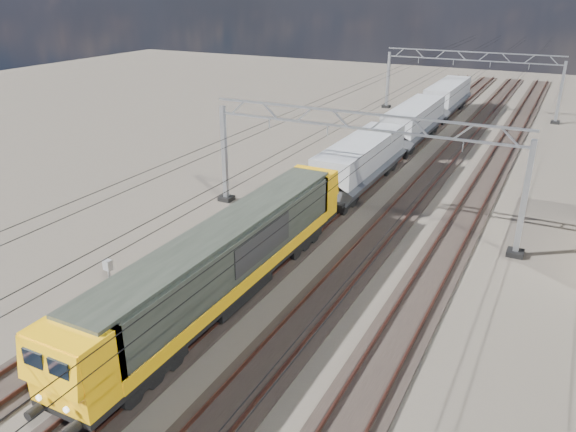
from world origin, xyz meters
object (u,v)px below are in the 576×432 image
at_px(catenary_gantry_far, 469,81).
at_px(hopper_wagon_lead, 361,160).
at_px(locomotive, 228,257).
at_px(trackside_cabinet, 108,266).
at_px(hopper_wagon_third, 448,96).
at_px(catenary_gantry_mid, 357,165).
at_px(hopper_wagon_mid, 414,121).

height_order(catenary_gantry_far, hopper_wagon_lead, catenary_gantry_far).
height_order(locomotive, hopper_wagon_lead, locomotive).
height_order(hopper_wagon_lead, trackside_cabinet, hopper_wagon_lead).
bearing_deg(hopper_wagon_third, catenary_gantry_mid, -86.71).
xyz_separation_m(locomotive, hopper_wagon_mid, (-0.00, 31.90, -0.09)).
height_order(catenary_gantry_mid, locomotive, catenary_gantry_mid).
bearing_deg(catenary_gantry_mid, locomotive, -100.00).
bearing_deg(hopper_wagon_third, catenary_gantry_far, 31.95).
distance_m(catenary_gantry_mid, catenary_gantry_far, 36.00).
distance_m(catenary_gantry_far, hopper_wagon_third, 2.89).
xyz_separation_m(catenary_gantry_mid, hopper_wagon_mid, (-2.00, 20.55, -1.67)).
bearing_deg(hopper_wagon_third, hopper_wagon_lead, -90.00).
xyz_separation_m(catenary_gantry_mid, catenary_gantry_far, (0.00, 36.00, 0.00)).
bearing_deg(catenary_gantry_far, hopper_wagon_mid, -97.38).
bearing_deg(locomotive, catenary_gantry_far, 87.58).
height_order(catenary_gantry_mid, trackside_cabinet, catenary_gantry_mid).
bearing_deg(catenary_gantry_mid, trackside_cabinet, -123.67).
bearing_deg(catenary_gantry_far, hopper_wagon_third, -148.05).
bearing_deg(hopper_wagon_lead, catenary_gantry_mid, -72.52).
bearing_deg(catenary_gantry_mid, catenary_gantry_far, 90.00).
bearing_deg(catenary_gantry_mid, hopper_wagon_third, 93.29).
xyz_separation_m(catenary_gantry_far, hopper_wagon_mid, (-2.00, -15.45, -1.67)).
xyz_separation_m(locomotive, hopper_wagon_lead, (-0.00, 17.70, -0.09)).
bearing_deg(locomotive, hopper_wagon_third, 90.00).
distance_m(catenary_gantry_mid, hopper_wagon_mid, 20.72).
relative_size(catenary_gantry_mid, hopper_wagon_lead, 1.53).
xyz_separation_m(locomotive, trackside_cabinet, (-6.37, -1.22, -1.37)).
bearing_deg(catenary_gantry_mid, hopper_wagon_mid, 95.56).
xyz_separation_m(locomotive, hopper_wagon_third, (-0.00, 46.10, -0.09)).
height_order(catenary_gantry_far, trackside_cabinet, catenary_gantry_far).
bearing_deg(trackside_cabinet, hopper_wagon_third, 87.80).
bearing_deg(hopper_wagon_lead, hopper_wagon_third, 90.00).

